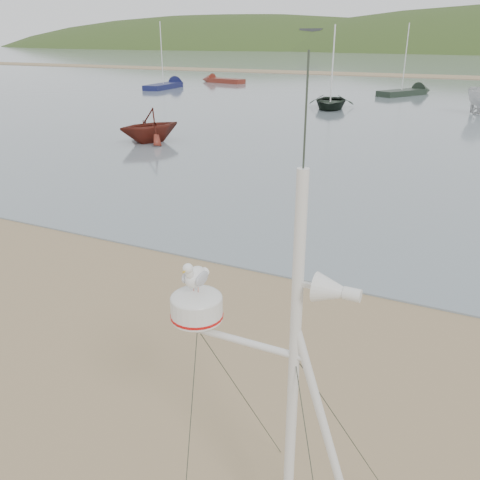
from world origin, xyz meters
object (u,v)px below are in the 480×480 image
at_px(mast_rig, 282,455).
at_px(boat_dark, 332,75).
at_px(sailboat_blue_near, 172,85).
at_px(dinghy_red_far, 217,80).
at_px(sailboat_dark_mid, 414,92).
at_px(boat_red, 148,110).

relative_size(mast_rig, boat_dark, 1.04).
bearing_deg(sailboat_blue_near, dinghy_red_far, 80.59).
bearing_deg(boat_dark, sailboat_dark_mid, 59.70).
relative_size(mast_rig, sailboat_dark_mid, 0.74).
distance_m(mast_rig, boat_dark, 35.61).
distance_m(boat_red, dinghy_red_far, 36.56).
height_order(boat_red, sailboat_dark_mid, sailboat_dark_mid).
bearing_deg(sailboat_blue_near, boat_red, -58.86).
bearing_deg(boat_red, sailboat_blue_near, 146.96).
distance_m(mast_rig, sailboat_blue_near, 52.83).
relative_size(dinghy_red_far, sailboat_dark_mid, 0.93).
relative_size(boat_dark, dinghy_red_far, 0.76).
relative_size(mast_rig, dinghy_red_far, 0.80).
distance_m(dinghy_red_far, sailboat_blue_near, 7.63).
bearing_deg(dinghy_red_far, mast_rig, -60.72).
height_order(boat_dark, boat_red, boat_dark).
xyz_separation_m(boat_dark, boat_red, (-4.39, -16.68, -0.76)).
relative_size(mast_rig, sailboat_blue_near, 0.69).
height_order(boat_dark, sailboat_blue_near, sailboat_blue_near).
bearing_deg(mast_rig, dinghy_red_far, 119.28).
xyz_separation_m(boat_red, dinghy_red_far, (-14.47, 33.54, -1.36)).
distance_m(boat_dark, dinghy_red_far, 25.39).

